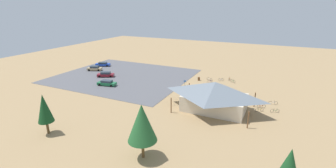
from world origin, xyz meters
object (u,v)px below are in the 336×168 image
Objects in this scene: bicycle_silver_edge_south at (187,87)px; car_green_end_stall at (107,83)px; bicycle_blue_yard_front at (221,80)px; visitor_by_pavilion at (205,86)px; bicycle_purple_near_porch at (210,81)px; car_blue_inner_stall at (103,64)px; pine_mideast at (142,123)px; car_tan_far_end at (95,68)px; bicycle_black_yard_right at (255,99)px; lot_sign at (185,83)px; bicycle_green_yard_left at (233,81)px; bicycle_yellow_edge_north at (259,110)px; bicycle_green_lone_west at (275,111)px; car_maroon_aisle_side at (106,74)px; bicycle_white_back_row at (273,103)px; bicycle_orange_near_sign at (229,79)px; bicycle_red_mid_cluster at (261,106)px; trash_bin at (199,79)px; bicycle_white_yard_center at (209,79)px; pine_midwest at (44,108)px; bike_pavilion at (215,94)px; bicycle_teal_trailside at (195,87)px.

bicycle_silver_edge_south is 0.34× the size of car_green_end_stall.
bicycle_blue_yard_front is 8.82m from visitor_by_pavilion.
car_green_end_stall is (22.95, 13.70, 0.38)m from bicycle_purple_near_porch.
car_green_end_stall reaches higher than car_blue_inner_stall.
pine_mideast is at bearing 87.80° from bicycle_blue_yard_front.
car_green_end_stall is (-13.05, 10.11, -0.02)m from car_tan_far_end.
car_blue_inner_stall reaches higher than bicycle_black_yard_right.
car_green_end_stall is 24.79m from visitor_by_pavilion.
lot_sign reaches higher than bicycle_green_yard_left.
lot_sign is 1.55× the size of bicycle_yellow_edge_north.
bicycle_green_lone_west is 44.94m from car_maroon_aisle_side.
bicycle_white_back_row is (-3.67, 0.34, 0.01)m from bicycle_black_yard_right.
car_maroon_aisle_side reaches higher than bicycle_green_yard_left.
pine_mideast is 1.56× the size of car_maroon_aisle_side.
bicycle_orange_near_sign is at bearing -62.35° from bicycle_yellow_edge_north.
bicycle_orange_near_sign is at bearing -59.05° from bicycle_red_mid_cluster.
bicycle_black_yard_right is at bearing 122.11° from bicycle_orange_near_sign.
visitor_by_pavilion is at bearing -30.66° from bicycle_yellow_edge_north.
bicycle_green_yard_left is 1.11× the size of bicycle_blue_yard_front.
bicycle_black_yard_right is 0.28× the size of car_green_end_stall.
trash_bin is 2.93m from bicycle_white_yard_center.
trash_bin is 39.55m from pine_midwest.
bicycle_yellow_edge_north is at bearing -120.00° from pine_mideast.
bicycle_black_yard_right is (-16.46, 1.06, -1.04)m from lot_sign.
bike_pavilion is 8.42× the size of visitor_by_pavilion.
lot_sign is 1.20m from bicycle_silver_edge_south.
bicycle_orange_near_sign is at bearing -116.41° from pine_midwest.
lot_sign is 1.29× the size of bicycle_silver_edge_south.
bicycle_teal_trailside is at bearing 49.29° from bicycle_green_yard_left.
pine_mideast is 4.62× the size of bicycle_orange_near_sign.
car_tan_far_end is at bearing -58.79° from pine_midwest.
pine_midwest reaches higher than bicycle_black_yard_right.
lot_sign reaches higher than car_tan_far_end.
bicycle_green_yard_left is at bearing -178.93° from car_blue_inner_stall.
visitor_by_pavilion is (-36.51, 2.07, 0.12)m from car_tan_far_end.
car_green_end_stall is at bearing 8.83° from bicycle_black_yard_right.
bicycle_white_yard_center is (-3.65, -9.18, -1.05)m from lot_sign.
car_blue_inner_stall reaches higher than bicycle_purple_near_porch.
visitor_by_pavilion is (-37.87, 7.59, 0.16)m from car_blue_inner_stall.
pine_midwest is at bearing 37.96° from bicycle_yellow_edge_north.
bicycle_white_yard_center is 5.45m from bicycle_orange_near_sign.
car_tan_far_end is at bearing 11.17° from bicycle_orange_near_sign.
bicycle_silver_edge_south is 19.81m from bicycle_white_back_row.
car_tan_far_end is (41.51, 6.32, 0.38)m from bicycle_green_yard_left.
bicycle_black_yard_right is 14.39m from bicycle_teal_trailside.
bicycle_green_yard_left is (-21.55, -39.28, -3.96)m from pine_midwest.
pine_mideast is 5.02× the size of bicycle_purple_near_porch.
trash_bin is 0.67× the size of bicycle_blue_yard_front.
bicycle_green_yard_left reaches higher than bicycle_white_yard_center.
visitor_by_pavilion is (15.36, -2.92, 0.52)m from bicycle_white_back_row.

